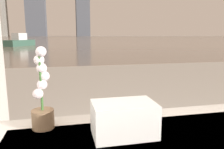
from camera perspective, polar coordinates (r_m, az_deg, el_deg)
name	(u,v)px	position (r m, az deg, el deg)	size (l,w,h in m)	color
potted_orchid	(42,100)	(1.16, -17.77, -6.37)	(0.11, 0.11, 0.42)	#8C6B4C
towel_stack	(124,119)	(1.05, 3.11, -11.52)	(0.29, 0.19, 0.16)	white
harbor_water	(65,38)	(62.11, -12.08, 9.30)	(180.00, 110.00, 0.01)	gray
harbor_boat_1	(20,41)	(21.16, -22.95, 7.96)	(2.33, 3.12, 1.12)	#335647
skyline_tower_2	(35,2)	(119.89, -19.39, 17.50)	(9.23, 10.18, 33.74)	#4C515B
skyline_tower_3	(82,2)	(119.67, -7.75, 18.30)	(6.87, 7.75, 34.99)	#4C515B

